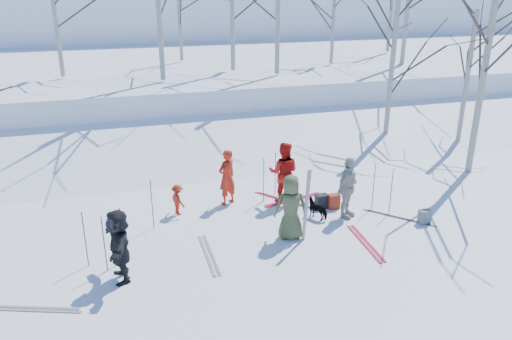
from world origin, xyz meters
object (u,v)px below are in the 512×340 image
object	(u,v)px
skier_red_north	(227,177)
backpack_dark	(322,201)
dog	(318,208)
backpack_grey	(425,217)
backpack_red	(333,201)
skier_redor_behind	(284,173)
skier_red_seated	(178,200)
skier_cream_east	(348,188)
skier_olive_center	(291,207)
skier_grey_west	(119,245)

from	to	relation	value
skier_red_north	backpack_dark	world-z (taller)	skier_red_north
dog	backpack_grey	size ratio (longest dim) A/B	1.70
backpack_red	skier_redor_behind	bearing A→B (deg)	144.91
skier_red_seated	skier_cream_east	distance (m)	4.60
skier_red_north	skier_olive_center	bearing A→B (deg)	83.02
skier_grey_west	backpack_dark	xyz separation A→B (m)	(5.56, 2.08, -0.61)
skier_red_seated	skier_cream_east	size ratio (longest dim) A/B	0.51
skier_redor_behind	backpack_red	size ratio (longest dim) A/B	4.28
backpack_red	backpack_dark	distance (m)	0.33
skier_olive_center	skier_grey_west	distance (m)	4.16
skier_olive_center	skier_red_north	distance (m)	2.64
dog	backpack_dark	xyz separation A→B (m)	(0.35, 0.55, -0.07)
skier_red_seated	skier_olive_center	bearing A→B (deg)	-153.43
skier_red_seated	skier_red_north	bearing A→B (deg)	-101.06
skier_red_north	skier_red_seated	world-z (taller)	skier_red_north
skier_olive_center	skier_cream_east	size ratio (longest dim) A/B	0.97
skier_redor_behind	skier_olive_center	bearing A→B (deg)	100.07
skier_redor_behind	skier_cream_east	size ratio (longest dim) A/B	1.06
skier_red_north	dog	bearing A→B (deg)	113.25
backpack_red	skier_olive_center	bearing A→B (deg)	-144.46
skier_cream_east	dog	bearing A→B (deg)	130.57
skier_cream_east	backpack_red	distance (m)	0.88
skier_redor_behind	backpack_dark	distance (m)	1.34
skier_red_north	skier_redor_behind	distance (m)	1.62
dog	skier_redor_behind	bearing A→B (deg)	-103.03
backpack_grey	backpack_dark	world-z (taller)	backpack_dark
skier_red_north	skier_redor_behind	world-z (taller)	skier_redor_behind
dog	backpack_red	xyz separation A→B (m)	(0.66, 0.43, -0.06)
skier_cream_east	dog	size ratio (longest dim) A/B	2.63
skier_olive_center	skier_cream_east	world-z (taller)	skier_cream_east
skier_olive_center	skier_red_north	world-z (taller)	skier_olive_center
skier_cream_east	backpack_red	size ratio (longest dim) A/B	4.05
skier_olive_center	backpack_grey	xyz separation A→B (m)	(3.67, -0.29, -0.64)
skier_redor_behind	skier_grey_west	size ratio (longest dim) A/B	1.10
skier_red_seated	dog	bearing A→B (deg)	-132.66
skier_red_seated	backpack_red	size ratio (longest dim) A/B	2.06
skier_olive_center	skier_red_seated	size ratio (longest dim) A/B	1.92
skier_redor_behind	skier_red_north	bearing A→B (deg)	13.23
skier_red_seated	dog	distance (m)	3.81
skier_red_seated	backpack_dark	world-z (taller)	skier_red_seated
skier_redor_behind	skier_grey_west	distance (m)	5.44
skier_red_north	skier_redor_behind	size ratio (longest dim) A/B	0.91
skier_olive_center	skier_red_north	bearing A→B (deg)	-55.68
skier_red_north	backpack_red	world-z (taller)	skier_red_north
skier_cream_east	backpack_grey	world-z (taller)	skier_cream_east
skier_red_seated	skier_cream_east	bearing A→B (deg)	-131.33
skier_grey_west	backpack_red	xyz separation A→B (m)	(5.87, 1.96, -0.60)
backpack_grey	skier_olive_center	bearing A→B (deg)	175.51
dog	backpack_red	bearing A→B (deg)	176.78
skier_red_seated	skier_grey_west	bearing A→B (deg)	127.43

